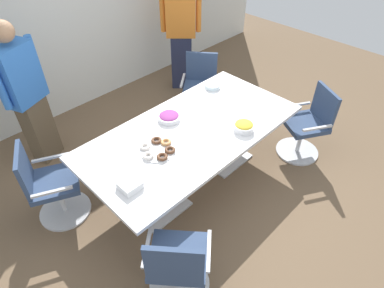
% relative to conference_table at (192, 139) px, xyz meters
% --- Properties ---
extents(ground_plane, '(10.00, 10.00, 0.01)m').
position_rel_conference_table_xyz_m(ground_plane, '(0.00, 0.00, -0.63)').
color(ground_plane, brown).
extents(back_wall, '(8.00, 0.10, 2.80)m').
position_rel_conference_table_xyz_m(back_wall, '(0.00, 2.40, 0.77)').
color(back_wall, silver).
rests_on(back_wall, ground).
extents(conference_table, '(2.40, 1.20, 0.75)m').
position_rel_conference_table_xyz_m(conference_table, '(0.00, 0.00, 0.00)').
color(conference_table, white).
rests_on(conference_table, ground).
extents(office_chair_0, '(0.74, 0.74, 0.91)m').
position_rel_conference_table_xyz_m(office_chair_0, '(1.36, -0.66, -0.22)').
color(office_chair_0, silver).
rests_on(office_chair_0, ground).
extents(office_chair_1, '(0.76, 0.76, 0.91)m').
position_rel_conference_table_xyz_m(office_chair_1, '(1.04, 0.87, -0.22)').
color(office_chair_1, silver).
rests_on(office_chair_1, ground).
extents(office_chair_2, '(0.72, 0.72, 0.91)m').
position_rel_conference_table_xyz_m(office_chair_2, '(-1.36, 0.66, -0.22)').
color(office_chair_2, silver).
rests_on(office_chair_2, ground).
extents(office_chair_3, '(0.76, 0.76, 0.91)m').
position_rel_conference_table_xyz_m(office_chair_3, '(-1.04, -0.87, -0.22)').
color(office_chair_3, silver).
rests_on(office_chair_3, ground).
extents(person_standing_0, '(0.59, 0.38, 1.75)m').
position_rel_conference_table_xyz_m(person_standing_0, '(-1.00, 1.61, 0.29)').
color(person_standing_0, brown).
rests_on(person_standing_0, ground).
extents(person_standing_1, '(0.49, 0.49, 1.83)m').
position_rel_conference_table_xyz_m(person_standing_1, '(1.42, 1.65, 0.34)').
color(person_standing_1, '#232842').
rests_on(person_standing_1, ground).
extents(snack_bowl_candy_mix, '(0.24, 0.24, 0.08)m').
position_rel_conference_table_xyz_m(snack_bowl_candy_mix, '(-0.05, 0.30, 0.17)').
color(snack_bowl_candy_mix, white).
rests_on(snack_bowl_candy_mix, conference_table).
extents(snack_bowl_chips_yellow, '(0.22, 0.22, 0.11)m').
position_rel_conference_table_xyz_m(snack_bowl_chips_yellow, '(0.37, -0.39, 0.18)').
color(snack_bowl_chips_yellow, white).
rests_on(snack_bowl_chips_yellow, conference_table).
extents(donut_platter, '(0.36, 0.35, 0.04)m').
position_rel_conference_table_xyz_m(donut_platter, '(-0.47, 0.00, 0.14)').
color(donut_platter, white).
rests_on(donut_platter, conference_table).
extents(plate_stack, '(0.19, 0.19, 0.05)m').
position_rel_conference_table_xyz_m(plate_stack, '(0.78, 0.41, 0.15)').
color(plate_stack, white).
rests_on(plate_stack, conference_table).
extents(napkin_pile, '(0.17, 0.17, 0.07)m').
position_rel_conference_table_xyz_m(napkin_pile, '(-0.95, -0.19, 0.16)').
color(napkin_pile, white).
rests_on(napkin_pile, conference_table).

